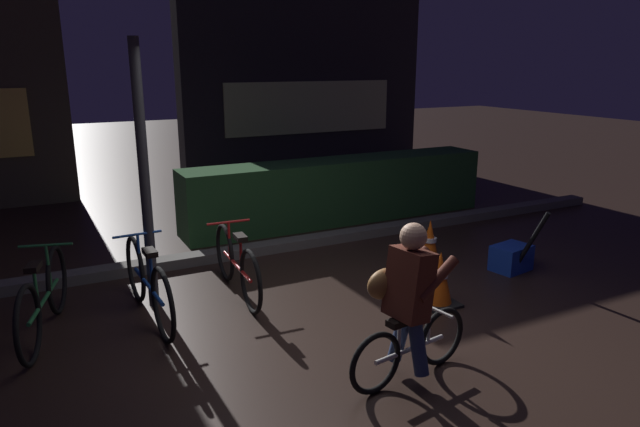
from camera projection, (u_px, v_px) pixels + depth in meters
The scene contains 13 objects.
ground_plane at pixel (330, 324), 5.28m from camera, with size 40.00×40.00×0.00m, color black.
sidewalk_curb at pixel (248, 250), 7.16m from camera, with size 12.00×0.24×0.12m, color #56544F.
hedge_row at pixel (339, 190), 8.61m from camera, with size 4.80×0.70×0.95m, color #214723.
storefront_right at pixel (305, 70), 12.32m from camera, with size 5.54×0.54×4.38m.
street_post at pixel (144, 178), 5.38m from camera, with size 0.10×0.10×2.58m, color #2D2D33.
parked_bike_left_mid at pixel (44, 299), 4.99m from camera, with size 0.53×1.62×0.77m.
parked_bike_center_left at pixel (148, 284), 5.31m from camera, with size 0.46×1.69×0.78m.
parked_bike_center_right at pixel (237, 264), 5.87m from camera, with size 0.46×1.59×0.73m.
traffic_cone_near at pixel (440, 279), 5.64m from camera, with size 0.36×0.36×0.56m.
traffic_cone_far at pixel (429, 244), 6.72m from camera, with size 0.36×0.36×0.57m.
blue_crate at pixel (511, 258), 6.62m from camera, with size 0.44×0.32×0.30m, color #193DB7.
cyclist at pixel (407, 302), 4.24m from camera, with size 1.18×0.50×1.25m.
closed_umbrella at pixel (530, 243), 6.34m from camera, with size 0.05×0.05×0.85m, color black.
Camera 1 is at (-2.29, -4.26, 2.36)m, focal length 31.94 mm.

